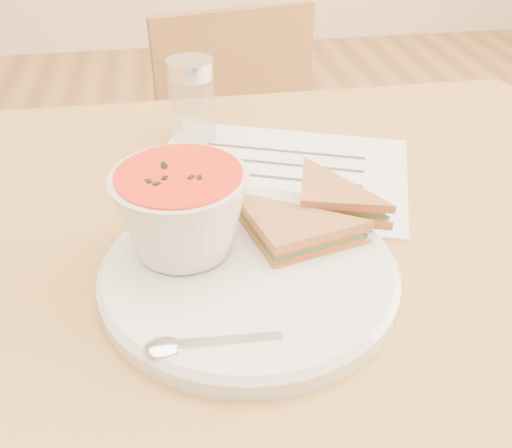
{
  "coord_description": "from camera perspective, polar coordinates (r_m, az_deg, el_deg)",
  "views": [
    {
      "loc": [
        -0.06,
        -0.51,
        1.1
      ],
      "look_at": [
        0.01,
        -0.08,
        0.8
      ],
      "focal_mm": 40.0,
      "sensor_mm": 36.0,
      "label": 1
    }
  ],
  "objects": [
    {
      "name": "spoon",
      "position": [
        0.46,
        -3.18,
        -11.71
      ],
      "size": [
        0.16,
        0.04,
        0.01
      ],
      "primitive_type": null,
      "rotation": [
        0.0,
        0.0,
        -0.03
      ],
      "color": "silver",
      "rests_on": "plate"
    },
    {
      "name": "condiment_shaker",
      "position": [
        0.77,
        -6.4,
        12.07
      ],
      "size": [
        0.08,
        0.08,
        0.11
      ],
      "primitive_type": null,
      "rotation": [
        0.0,
        0.0,
        0.26
      ],
      "color": "silver",
      "rests_on": "dining_table"
    },
    {
      "name": "plate",
      "position": [
        0.54,
        -0.7,
        -4.99
      ],
      "size": [
        0.36,
        0.36,
        0.02
      ],
      "primitive_type": null,
      "rotation": [
        0.0,
        0.0,
        0.37
      ],
      "color": "silver",
      "rests_on": "dining_table"
    },
    {
      "name": "paper_menu",
      "position": [
        0.71,
        2.16,
        5.26
      ],
      "size": [
        0.38,
        0.33,
        0.0
      ],
      "primitive_type": null,
      "rotation": [
        0.0,
        0.0,
        -0.36
      ],
      "color": "white",
      "rests_on": "dining_table"
    },
    {
      "name": "soup_bowl",
      "position": [
        0.53,
        -7.39,
        0.84
      ],
      "size": [
        0.13,
        0.13,
        0.09
      ],
      "primitive_type": null,
      "rotation": [
        0.0,
        0.0,
        -0.02
      ],
      "color": "silver",
      "rests_on": "plate"
    },
    {
      "name": "sandwich_half_b",
      "position": [
        0.56,
        4.4,
        1.11
      ],
      "size": [
        0.11,
        0.11,
        0.03
      ],
      "primitive_type": null,
      "rotation": [
        0.0,
        0.0,
        -0.27
      ],
      "color": "#B87841",
      "rests_on": "plate"
    },
    {
      "name": "chair_far",
      "position": [
        1.27,
        0.43,
        1.17
      ],
      "size": [
        0.42,
        0.42,
        0.8
      ],
      "primitive_type": null,
      "rotation": [
        0.0,
        0.0,
        3.33
      ],
      "color": "brown",
      "rests_on": "floor"
    },
    {
      "name": "dining_table",
      "position": [
        0.89,
        -1.52,
        -20.01
      ],
      "size": [
        1.0,
        0.7,
        0.75
      ],
      "primitive_type": null,
      "color": "brown",
      "rests_on": "floor"
    },
    {
      "name": "sandwich_half_a",
      "position": [
        0.51,
        1.83,
        -3.76
      ],
      "size": [
        0.13,
        0.13,
        0.03
      ],
      "primitive_type": null,
      "rotation": [
        0.0,
        0.0,
        0.24
      ],
      "color": "#B87841",
      "rests_on": "plate"
    }
  ]
}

